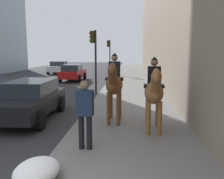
{
  "coord_description": "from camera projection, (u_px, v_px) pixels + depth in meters",
  "views": [
    {
      "loc": [
        -3.26,
        -1.87,
        2.49
      ],
      "look_at": [
        4.0,
        -1.32,
        1.4
      ],
      "focal_mm": 39.96,
      "sensor_mm": 36.0,
      "label": 1
    }
  ],
  "objects": [
    {
      "name": "mounted_horse_near",
      "position": [
        114.0,
        84.0,
        8.35
      ],
      "size": [
        2.15,
        0.6,
        2.36
      ],
      "rotation": [
        0.0,
        0.0,
        3.14
      ],
      "color": "brown",
      "rests_on": "sidewalk_slab"
    },
    {
      "name": "snow_pile_near",
      "position": [
        37.0,
        171.0,
        4.62
      ],
      "size": [
        1.07,
        0.83,
        0.37
      ],
      "primitive_type": "ellipsoid",
      "color": "white",
      "rests_on": "sidewalk_slab"
    },
    {
      "name": "car_near_lane",
      "position": [
        59.0,
        67.0,
        29.64
      ],
      "size": [
        4.07,
        2.21,
        1.44
      ],
      "rotation": [
        0.0,
        0.0,
        3.19
      ],
      "color": "silver",
      "rests_on": "ground"
    },
    {
      "name": "traffic_light_near_curb",
      "position": [
        94.0,
        51.0,
        14.76
      ],
      "size": [
        0.2,
        0.44,
        3.79
      ],
      "color": "black",
      "rests_on": "ground"
    },
    {
      "name": "mounted_horse_far",
      "position": [
        154.0,
        91.0,
        7.39
      ],
      "size": [
        2.15,
        0.61,
        2.25
      ],
      "rotation": [
        0.0,
        0.0,
        3.11
      ],
      "color": "brown",
      "rests_on": "sidewalk_slab"
    },
    {
      "name": "car_far_lane",
      "position": [
        73.0,
        72.0,
        21.92
      ],
      "size": [
        4.2,
        1.89,
        1.44
      ],
      "rotation": [
        0.0,
        0.0,
        0.01
      ],
      "color": "maroon",
      "rests_on": "ground"
    },
    {
      "name": "car_mid_lane",
      "position": [
        30.0,
        99.0,
        9.33
      ],
      "size": [
        4.22,
        1.93,
        1.44
      ],
      "rotation": [
        0.0,
        0.0,
        3.16
      ],
      "color": "black",
      "rests_on": "ground"
    },
    {
      "name": "pedestrian_greeting",
      "position": [
        85.0,
        110.0,
        6.03
      ],
      "size": [
        0.29,
        0.42,
        1.7
      ],
      "rotation": [
        0.0,
        0.0,
        -0.07
      ],
      "color": "black",
      "rests_on": "sidewalk_slab"
    },
    {
      "name": "traffic_light_far_curb",
      "position": [
        109.0,
        52.0,
        27.29
      ],
      "size": [
        0.2,
        0.44,
        3.83
      ],
      "color": "black",
      "rests_on": "ground"
    }
  ]
}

